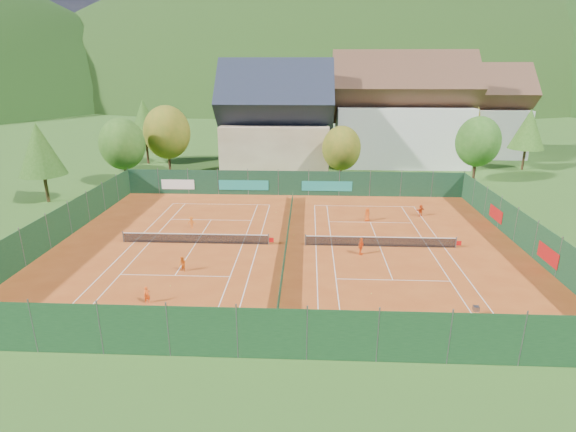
# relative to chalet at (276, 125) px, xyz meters

# --- Properties ---
(ground) EXTENTS (600.00, 600.00, 0.00)m
(ground) POSITION_rel_chalet_xyz_m (3.00, -30.00, -6.64)
(ground) COLOR #2A541A
(ground) RESTS_ON ground
(clay_pad) EXTENTS (40.00, 32.00, 0.01)m
(clay_pad) POSITION_rel_chalet_xyz_m (3.00, -30.00, -6.62)
(clay_pad) COLOR #A94618
(clay_pad) RESTS_ON ground
(court_markings_left) EXTENTS (11.03, 23.83, 0.00)m
(court_markings_left) POSITION_rel_chalet_xyz_m (-5.00, -30.00, -6.61)
(court_markings_left) COLOR white
(court_markings_left) RESTS_ON ground
(court_markings_right) EXTENTS (11.03, 23.83, 0.00)m
(court_markings_right) POSITION_rel_chalet_xyz_m (11.00, -30.00, -6.61)
(court_markings_right) COLOR white
(court_markings_right) RESTS_ON ground
(tennis_net_left) EXTENTS (13.30, 0.10, 1.02)m
(tennis_net_left) POSITION_rel_chalet_xyz_m (-4.85, -30.00, -6.12)
(tennis_net_left) COLOR #59595B
(tennis_net_left) RESTS_ON ground
(tennis_net_right) EXTENTS (13.30, 0.10, 1.02)m
(tennis_net_right) POSITION_rel_chalet_xyz_m (11.15, -30.00, -6.12)
(tennis_net_right) COLOR #59595B
(tennis_net_right) RESTS_ON ground
(court_divider) EXTENTS (0.03, 28.80, 1.00)m
(court_divider) POSITION_rel_chalet_xyz_m (3.00, -30.00, -6.12)
(court_divider) COLOR #13361F
(court_divider) RESTS_ON ground
(fence_north) EXTENTS (40.00, 0.10, 3.00)m
(fence_north) POSITION_rel_chalet_xyz_m (2.54, -14.01, -5.16)
(fence_north) COLOR #133520
(fence_north) RESTS_ON ground
(fence_south) EXTENTS (40.00, 0.04, 3.00)m
(fence_south) POSITION_rel_chalet_xyz_m (3.00, -46.00, -5.12)
(fence_south) COLOR #153A1C
(fence_south) RESTS_ON ground
(fence_west) EXTENTS (0.04, 32.00, 3.00)m
(fence_west) POSITION_rel_chalet_xyz_m (-17.00, -30.00, -5.12)
(fence_west) COLOR #14381C
(fence_west) RESTS_ON ground
(fence_east) EXTENTS (0.09, 32.00, 3.00)m
(fence_east) POSITION_rel_chalet_xyz_m (23.00, -29.95, -5.14)
(fence_east) COLOR #163D21
(fence_east) RESTS_ON ground
(chalet) EXTENTS (16.20, 12.00, 16.00)m
(chalet) POSITION_rel_chalet_xyz_m (0.00, 0.00, 0.00)
(chalet) COLOR beige
(chalet) RESTS_ON ground
(hotel_block_a) EXTENTS (21.60, 11.00, 17.25)m
(hotel_block_a) POSITION_rel_chalet_xyz_m (19.00, 6.00, 0.76)
(hotel_block_a) COLOR silver
(hotel_block_a) RESTS_ON ground
(hotel_block_b) EXTENTS (17.28, 10.00, 15.50)m
(hotel_block_b) POSITION_rel_chalet_xyz_m (33.00, 14.00, -0.01)
(hotel_block_b) COLOR silver
(hotel_block_b) RESTS_ON ground
(tree_west_front) EXTENTS (5.72, 5.72, 8.69)m
(tree_west_front) POSITION_rel_chalet_xyz_m (-19.00, -10.00, -1.23)
(tree_west_front) COLOR #4E2E1B
(tree_west_front) RESTS_ON ground
(tree_west_mid) EXTENTS (6.44, 6.44, 9.78)m
(tree_west_mid) POSITION_rel_chalet_xyz_m (-15.00, -4.00, -0.56)
(tree_west_mid) COLOR #482B1A
(tree_west_mid) RESTS_ON ground
(tree_west_back) EXTENTS (5.60, 5.60, 10.00)m
(tree_west_back) POSITION_rel_chalet_xyz_m (-21.00, 4.00, 0.11)
(tree_west_back) COLOR #4A2A1A
(tree_west_back) RESTS_ON ground
(tree_center) EXTENTS (5.01, 5.01, 7.60)m
(tree_center) POSITION_rel_chalet_xyz_m (9.00, -8.00, -1.91)
(tree_center) COLOR #4D2E1B
(tree_center) RESTS_ON ground
(tree_east_front) EXTENTS (5.72, 5.72, 8.69)m
(tree_east_front) POSITION_rel_chalet_xyz_m (27.00, -6.00, -1.23)
(tree_east_front) COLOR #422617
(tree_east_front) RESTS_ON ground
(tree_east_mid) EXTENTS (5.04, 5.04, 9.00)m
(tree_east_mid) POSITION_rel_chalet_xyz_m (37.00, 2.00, -0.56)
(tree_east_mid) COLOR #442D18
(tree_east_mid) RESTS_ON ground
(tree_west_side) EXTENTS (5.04, 5.04, 9.00)m
(tree_west_side) POSITION_rel_chalet_xyz_m (-25.00, -18.00, -0.56)
(tree_west_side) COLOR #49341A
(tree_west_side) RESTS_ON ground
(tree_east_back) EXTENTS (7.15, 7.15, 10.86)m
(tree_east_back) POSITION_rel_chalet_xyz_m (29.00, 10.00, 0.12)
(tree_east_back) COLOR #4A291A
(tree_east_back) RESTS_ON ground
(mountain_backdrop) EXTENTS (820.00, 530.00, 242.00)m
(mountain_backdrop) POSITION_rel_chalet_xyz_m (31.54, 203.48, -46.26)
(mountain_backdrop) COLOR black
(mountain_backdrop) RESTS_ON ground
(ball_hopper) EXTENTS (0.34, 0.34, 0.80)m
(ball_hopper) POSITION_rel_chalet_xyz_m (15.20, -41.20, -6.07)
(ball_hopper) COLOR slate
(ball_hopper) RESTS_ON ground
(loose_ball_0) EXTENTS (0.07, 0.07, 0.07)m
(loose_ball_0) POSITION_rel_chalet_xyz_m (-4.84, -38.09, -6.59)
(loose_ball_0) COLOR #CCD833
(loose_ball_0) RESTS_ON ground
(loose_ball_1) EXTENTS (0.07, 0.07, 0.07)m
(loose_ball_1) POSITION_rel_chalet_xyz_m (9.17, -38.56, -6.59)
(loose_ball_1) COLOR #CCD833
(loose_ball_1) RESTS_ON ground
(loose_ball_2) EXTENTS (0.07, 0.07, 0.07)m
(loose_ball_2) POSITION_rel_chalet_xyz_m (3.49, -27.57, -6.59)
(loose_ball_2) COLOR #CCD833
(loose_ball_2) RESTS_ON ground
(loose_ball_3) EXTENTS (0.07, 0.07, 0.07)m
(loose_ball_3) POSITION_rel_chalet_xyz_m (1.41, -20.87, -6.59)
(loose_ball_3) COLOR #CCD833
(loose_ball_3) RESTS_ON ground
(loose_ball_4) EXTENTS (0.07, 0.07, 0.07)m
(loose_ball_4) POSITION_rel_chalet_xyz_m (10.68, -30.92, -6.59)
(loose_ball_4) COLOR #CCD833
(loose_ball_4) RESTS_ON ground
(player_left_near) EXTENTS (0.51, 0.50, 1.19)m
(player_left_near) POSITION_rel_chalet_xyz_m (-5.61, -40.49, -6.03)
(player_left_near) COLOR #F95816
(player_left_near) RESTS_ON ground
(player_left_mid) EXTENTS (0.74, 0.71, 1.21)m
(player_left_mid) POSITION_rel_chalet_xyz_m (-4.59, -35.66, -6.02)
(player_left_mid) COLOR orange
(player_left_mid) RESTS_ON ground
(player_left_far) EXTENTS (0.79, 0.48, 1.17)m
(player_left_far) POSITION_rel_chalet_xyz_m (-6.32, -26.10, -6.04)
(player_left_far) COLOR orange
(player_left_far) RESTS_ON ground
(player_right_near) EXTENTS (0.76, 0.92, 1.47)m
(player_right_near) POSITION_rel_chalet_xyz_m (9.16, -31.78, -5.89)
(player_right_near) COLOR #F25415
(player_right_near) RESTS_ON ground
(player_right_far_a) EXTENTS (0.80, 0.74, 1.37)m
(player_right_far_a) POSITION_rel_chalet_xyz_m (10.71, -23.18, -5.94)
(player_right_far_a) COLOR #E75314
(player_right_far_a) RESTS_ON ground
(player_right_far_b) EXTENTS (1.18, 0.91, 1.25)m
(player_right_far_b) POSITION_rel_chalet_xyz_m (16.41, -21.37, -6.00)
(player_right_far_b) COLOR #D64213
(player_right_far_b) RESTS_ON ground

